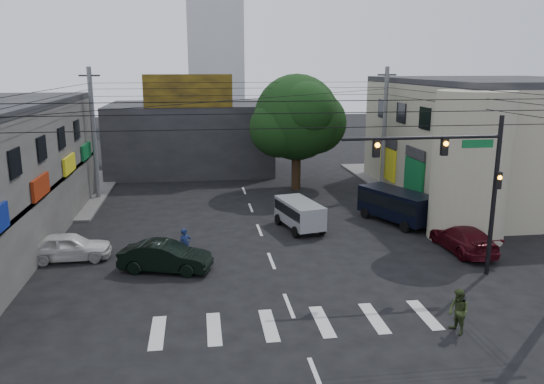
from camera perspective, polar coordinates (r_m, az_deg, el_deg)
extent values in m
plane|color=black|center=(24.15, 0.60, -9.09)|extent=(160.00, 160.00, 0.00)
cube|color=#514F4C|center=(46.31, 19.64, 1.21)|extent=(16.00, 16.00, 0.15)
cube|color=#9F977E|center=(41.38, 23.23, 5.06)|extent=(14.00, 18.00, 8.00)
cylinder|color=#9F977E|center=(30.21, 20.53, 2.57)|extent=(4.00, 4.00, 8.00)
cube|color=#232326|center=(48.46, -8.76, 5.87)|extent=(14.00, 10.00, 6.00)
cube|color=olive|center=(43.20, -9.02, 10.68)|extent=(7.00, 0.30, 2.60)
cylinder|color=black|center=(40.36, 2.61, 3.36)|extent=(0.70, 0.70, 4.40)
sphere|color=black|center=(39.92, 2.66, 8.03)|extent=(6.40, 6.40, 6.40)
cylinder|color=black|center=(25.31, 22.77, -0.53)|extent=(0.20, 0.20, 7.20)
cylinder|color=black|center=(23.23, 15.89, 5.63)|extent=(7.00, 0.14, 0.14)
cube|color=black|center=(23.70, 18.05, 4.65)|extent=(0.28, 0.22, 0.75)
cube|color=black|center=(22.55, 11.15, 4.64)|extent=(0.28, 0.22, 0.75)
sphere|color=orange|center=(23.55, 18.22, 4.96)|extent=(0.20, 0.20, 0.20)
sphere|color=orange|center=(22.40, 11.29, 4.96)|extent=(0.20, 0.20, 0.20)
cube|color=#0D5C2B|center=(24.38, 21.25, 4.86)|extent=(1.40, 0.06, 0.35)
cylinder|color=#59595B|center=(39.00, -18.61, 5.89)|extent=(0.32, 0.32, 9.20)
cylinder|color=#59595B|center=(40.76, 11.99, 6.59)|extent=(0.32, 0.32, 9.20)
imported|color=black|center=(25.02, -11.39, -6.84)|extent=(3.67, 4.97, 1.38)
imported|color=silver|center=(27.72, -21.00, -5.50)|extent=(1.78, 4.05, 1.36)
imported|color=#3C0810|center=(28.81, 19.86, -4.73)|extent=(2.18, 4.71, 1.33)
imported|color=#142047|center=(26.01, -9.32, -5.66)|extent=(0.84, 0.77, 1.64)
imported|color=#2E3B1B|center=(20.20, 19.42, -12.05)|extent=(1.05, 0.94, 1.64)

